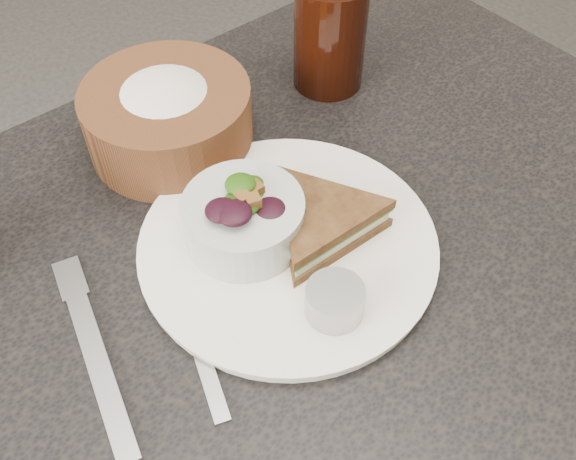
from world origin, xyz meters
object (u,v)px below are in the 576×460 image
(sandwich, at_px, (322,221))
(dressing_ramekin, at_px, (335,301))
(salad_bowl, at_px, (243,214))
(bread_basket, at_px, (167,109))
(dinner_plate, at_px, (288,245))
(cola_glass, at_px, (330,30))
(dining_table, at_px, (287,411))

(sandwich, bearing_deg, dressing_ramekin, -122.22)
(salad_bowl, bearing_deg, dressing_ramekin, -85.46)
(dressing_ramekin, bearing_deg, sandwich, 56.26)
(salad_bowl, xyz_separation_m, bread_basket, (0.02, 0.17, 0.01))
(dinner_plate, height_order, dressing_ramekin, dressing_ramekin)
(dinner_plate, height_order, cola_glass, cola_glass)
(sandwich, relative_size, dressing_ramekin, 2.72)
(cola_glass, bearing_deg, bread_basket, 173.68)
(dinner_plate, distance_m, bread_basket, 0.21)
(dining_table, distance_m, cola_glass, 0.53)
(dining_table, distance_m, sandwich, 0.41)
(dining_table, relative_size, bread_basket, 5.42)
(dining_table, distance_m, bread_basket, 0.47)
(dressing_ramekin, bearing_deg, salad_bowl, 94.54)
(dinner_plate, relative_size, salad_bowl, 2.48)
(dinner_plate, xyz_separation_m, sandwich, (0.03, -0.01, 0.03))
(dinner_plate, bearing_deg, dressing_ramekin, -102.15)
(dinner_plate, bearing_deg, sandwich, -22.40)
(salad_bowl, relative_size, cola_glass, 0.80)
(dining_table, height_order, cola_glass, cola_glass)
(dining_table, distance_m, dressing_ramekin, 0.41)
(dining_table, relative_size, dinner_plate, 3.44)
(bread_basket, bearing_deg, salad_bowl, -97.84)
(dining_table, xyz_separation_m, cola_glass, (0.21, 0.18, 0.45))
(dinner_plate, xyz_separation_m, cola_glass, (0.21, 0.18, 0.07))
(salad_bowl, bearing_deg, cola_glass, 31.49)
(dining_table, relative_size, salad_bowl, 8.54)
(dining_table, xyz_separation_m, dinner_plate, (0.00, 0.00, 0.38))
(salad_bowl, xyz_separation_m, cola_glass, (0.24, 0.15, 0.03))
(sandwich, height_order, cola_glass, cola_glass)
(cola_glass, bearing_deg, dining_table, -139.68)
(sandwich, relative_size, cola_glass, 0.99)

